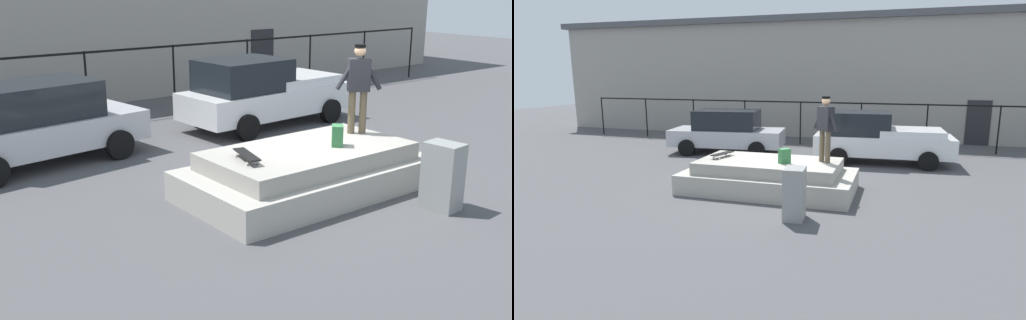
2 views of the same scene
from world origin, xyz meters
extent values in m
plane|color=#4C4C4F|center=(0.00, 0.00, 0.00)|extent=(60.00, 60.00, 0.00)
cube|color=#ADA89E|center=(-0.37, -0.26, 0.26)|extent=(4.59, 2.41, 0.53)
cube|color=#A09B91|center=(-0.37, -0.26, 0.69)|extent=(3.77, 1.98, 0.32)
cylinder|color=brown|center=(1.01, 0.02, 1.26)|extent=(0.14, 0.14, 0.84)
cylinder|color=brown|center=(1.19, -0.11, 1.26)|extent=(0.14, 0.14, 0.84)
cube|color=#26262B|center=(1.10, -0.04, 1.99)|extent=(0.48, 0.44, 0.63)
cylinder|color=#26262B|center=(0.89, 0.11, 1.99)|extent=(0.36, 0.30, 0.58)
cylinder|color=#26262B|center=(1.31, -0.19, 1.99)|extent=(0.36, 0.30, 0.58)
sphere|color=tan|center=(1.10, -0.04, 2.45)|extent=(0.22, 0.22, 0.22)
cylinder|color=black|center=(1.10, -0.04, 2.55)|extent=(0.29, 0.29, 0.05)
cube|color=black|center=(-1.74, -0.25, 0.95)|extent=(0.42, 0.85, 0.02)
cylinder|color=silver|center=(-1.91, -0.48, 0.87)|extent=(0.04, 0.06, 0.06)
cylinder|color=silver|center=(-1.72, -0.53, 0.87)|extent=(0.04, 0.06, 0.06)
cylinder|color=silver|center=(-1.77, 0.03, 0.87)|extent=(0.04, 0.06, 0.06)
cylinder|color=silver|center=(-1.57, -0.02, 0.87)|extent=(0.04, 0.06, 0.06)
cube|color=#33723F|center=(0.13, -0.49, 1.04)|extent=(0.34, 0.34, 0.38)
cube|color=#B7B7BC|center=(-3.65, 4.56, 0.64)|extent=(4.67, 2.39, 0.64)
cube|color=black|center=(-3.65, 4.56, 1.34)|extent=(2.65, 1.91, 0.76)
cylinder|color=black|center=(-5.15, 5.30, 0.32)|extent=(0.66, 0.30, 0.64)
cylinder|color=black|center=(-4.91, 3.45, 0.32)|extent=(0.66, 0.30, 0.64)
cylinder|color=black|center=(-2.40, 5.66, 0.32)|extent=(0.66, 0.30, 0.64)
cylinder|color=black|center=(-2.16, 3.81, 0.32)|extent=(0.66, 0.30, 0.64)
cube|color=white|center=(2.40, 4.42, 0.66)|extent=(4.83, 2.10, 0.69)
cube|color=black|center=(1.57, 4.37, 1.41)|extent=(2.22, 1.80, 0.80)
cube|color=white|center=(3.34, 4.47, 1.13)|extent=(2.23, 1.86, 0.24)
cylinder|color=black|center=(0.88, 5.26, 0.32)|extent=(0.65, 0.26, 0.64)
cylinder|color=black|center=(0.98, 3.40, 0.32)|extent=(0.65, 0.26, 0.64)
cylinder|color=black|center=(3.81, 5.43, 0.32)|extent=(0.65, 0.26, 0.64)
cylinder|color=black|center=(3.91, 3.57, 0.32)|extent=(0.65, 0.26, 0.64)
cube|color=gray|center=(0.85, -2.28, 0.58)|extent=(0.49, 0.63, 1.16)
cylinder|color=black|center=(-12.00, 7.45, 0.97)|extent=(0.06, 0.06, 1.94)
cylinder|color=black|center=(-9.33, 7.45, 0.97)|extent=(0.06, 0.06, 1.94)
cylinder|color=black|center=(-6.67, 7.45, 0.97)|extent=(0.06, 0.06, 1.94)
cylinder|color=black|center=(-4.00, 7.45, 0.97)|extent=(0.06, 0.06, 1.94)
cylinder|color=black|center=(-1.33, 7.45, 0.97)|extent=(0.06, 0.06, 1.94)
cylinder|color=black|center=(1.33, 7.45, 0.97)|extent=(0.06, 0.06, 1.94)
cylinder|color=black|center=(4.00, 7.45, 0.97)|extent=(0.06, 0.06, 1.94)
cylinder|color=black|center=(6.67, 7.45, 0.97)|extent=(0.06, 0.06, 1.94)
cube|color=black|center=(0.00, 7.45, 1.90)|extent=(24.00, 0.04, 0.06)
cube|color=gray|center=(0.00, 13.97, 2.82)|extent=(31.26, 8.80, 5.63)
cube|color=#4C4C51|center=(0.00, 13.97, 5.78)|extent=(31.88, 9.24, 0.30)
cube|color=#262628|center=(6.25, 9.56, 1.00)|extent=(1.00, 0.06, 2.00)
camera|label=1|loc=(-7.58, -8.13, 3.78)|focal=42.98mm
camera|label=2|loc=(2.95, -10.73, 3.14)|focal=29.16mm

